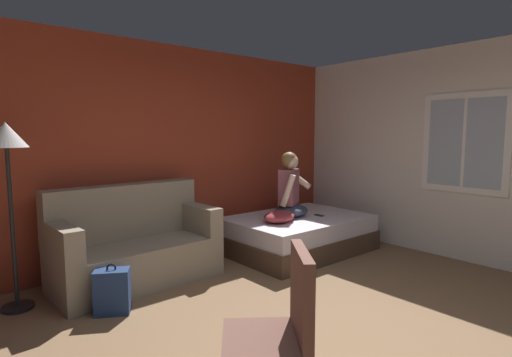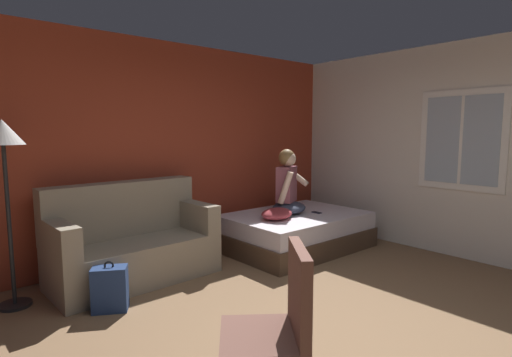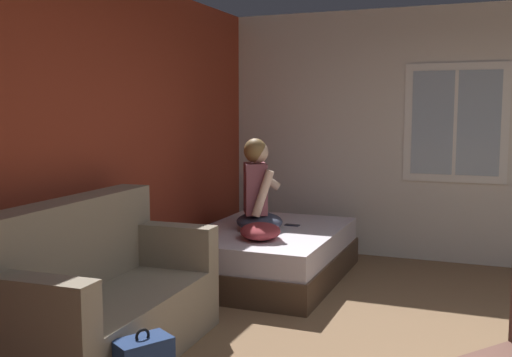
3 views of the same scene
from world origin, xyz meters
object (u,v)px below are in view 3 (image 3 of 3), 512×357
person_seated (258,193)px  throw_pillow (260,231)px  bed (269,254)px  couch (100,300)px  cell_phone (292,225)px

person_seated → throw_pillow: size_ratio=1.82×
bed → person_seated: (-0.06, 0.09, 0.60)m
person_seated → couch: bearing=172.5°
couch → cell_phone: (2.43, -0.52, 0.09)m
person_seated → cell_phone: size_ratio=6.08×
person_seated → cell_phone: bearing=-37.5°
throw_pillow → cell_phone: 0.70m
bed → person_seated: size_ratio=2.17×
throw_pillow → couch: bearing=165.5°
bed → cell_phone: (0.25, -0.15, 0.25)m
throw_pillow → cell_phone: throw_pillow is taller
bed → couch: size_ratio=1.10×
couch → throw_pillow: (1.74, -0.45, 0.16)m
person_seated → throw_pillow: (-0.37, -0.17, -0.29)m
throw_pillow → cell_phone: size_ratio=3.33×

